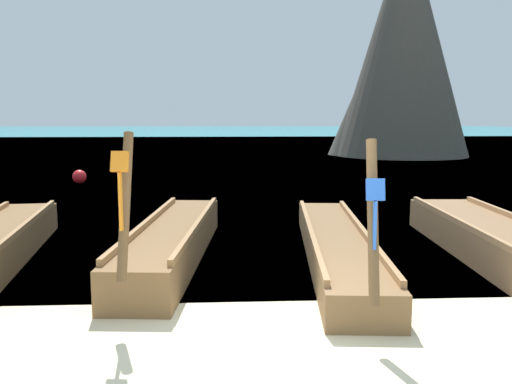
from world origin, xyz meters
TOP-DOWN VIEW (x-y plane):
  - ground at (0.00, 0.00)m, footprint 120.00×120.00m
  - sea_water at (0.00, 61.29)m, footprint 120.00×120.00m
  - longtail_boat_orange_ribbon at (-1.47, 3.63)m, footprint 1.50×6.38m
  - longtail_boat_blue_ribbon at (1.43, 3.39)m, footprint 1.59×7.22m
  - longtail_boat_green_ribbon at (4.30, 3.54)m, footprint 1.61×6.28m
  - karst_rock at (10.41, 28.68)m, footprint 8.59×8.25m
  - mooring_buoy_near at (-6.04, 14.93)m, footprint 0.51×0.51m

SIDE VIEW (x-z plane):
  - ground at x=0.00m, z-range 0.00..0.00m
  - sea_water at x=0.00m, z-range 0.00..0.00m
  - mooring_buoy_near at x=-6.04m, z-range 0.00..0.52m
  - longtail_boat_blue_ribbon at x=1.43m, z-range -0.89..1.41m
  - longtail_boat_green_ribbon at x=4.30m, z-range -0.91..1.54m
  - longtail_boat_orange_ribbon at x=-1.47m, z-range -0.86..1.51m
  - karst_rock at x=10.41m, z-range -0.28..14.07m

